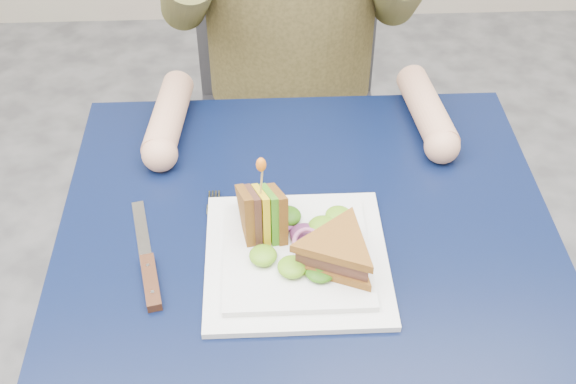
{
  "coord_description": "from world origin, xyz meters",
  "views": [
    {
      "loc": [
        -0.06,
        -0.73,
        1.5
      ],
      "look_at": [
        -0.03,
        0.02,
        0.82
      ],
      "focal_mm": 45.0,
      "sensor_mm": 36.0,
      "label": 1
    }
  ],
  "objects_px": {
    "chair": "(288,90)",
    "sandwich_upright": "(263,214)",
    "table": "(308,280)",
    "fork": "(213,234)",
    "knife": "(149,272)",
    "plate": "(297,257)",
    "sandwich_flat": "(338,252)"
  },
  "relations": [
    {
      "from": "fork",
      "to": "table",
      "type": "bearing_deg",
      "value": -10.71
    },
    {
      "from": "sandwich_upright",
      "to": "fork",
      "type": "bearing_deg",
      "value": 170.16
    },
    {
      "from": "table",
      "to": "sandwich_upright",
      "type": "bearing_deg",
      "value": 168.31
    },
    {
      "from": "sandwich_flat",
      "to": "knife",
      "type": "bearing_deg",
      "value": 178.05
    },
    {
      "from": "fork",
      "to": "sandwich_flat",
      "type": "bearing_deg",
      "value": -25.2
    },
    {
      "from": "plate",
      "to": "fork",
      "type": "xyz_separation_m",
      "value": [
        -0.12,
        0.06,
        -0.01
      ]
    },
    {
      "from": "chair",
      "to": "sandwich_upright",
      "type": "relative_size",
      "value": 7.02
    },
    {
      "from": "fork",
      "to": "knife",
      "type": "xyz_separation_m",
      "value": [
        -0.09,
        -0.07,
        0.0
      ]
    },
    {
      "from": "chair",
      "to": "knife",
      "type": "bearing_deg",
      "value": -107.55
    },
    {
      "from": "sandwich_upright",
      "to": "knife",
      "type": "relative_size",
      "value": 0.6
    },
    {
      "from": "fork",
      "to": "knife",
      "type": "relative_size",
      "value": 0.82
    },
    {
      "from": "chair",
      "to": "plate",
      "type": "xyz_separation_m",
      "value": [
        -0.02,
        -0.71,
        0.2
      ]
    },
    {
      "from": "sandwich_upright",
      "to": "knife",
      "type": "bearing_deg",
      "value": -159.39
    },
    {
      "from": "plate",
      "to": "sandwich_flat",
      "type": "distance_m",
      "value": 0.07
    },
    {
      "from": "knife",
      "to": "chair",
      "type": "bearing_deg",
      "value": 72.45
    },
    {
      "from": "sandwich_flat",
      "to": "fork",
      "type": "bearing_deg",
      "value": 154.8
    },
    {
      "from": "fork",
      "to": "knife",
      "type": "bearing_deg",
      "value": -139.71
    },
    {
      "from": "table",
      "to": "fork",
      "type": "height_order",
      "value": "fork"
    },
    {
      "from": "table",
      "to": "knife",
      "type": "xyz_separation_m",
      "value": [
        -0.23,
        -0.05,
        0.09
      ]
    },
    {
      "from": "table",
      "to": "sandwich_upright",
      "type": "distance_m",
      "value": 0.15
    },
    {
      "from": "table",
      "to": "plate",
      "type": "distance_m",
      "value": 0.1
    },
    {
      "from": "table",
      "to": "chair",
      "type": "distance_m",
      "value": 0.69
    },
    {
      "from": "chair",
      "to": "knife",
      "type": "xyz_separation_m",
      "value": [
        -0.23,
        -0.72,
        0.2
      ]
    },
    {
      "from": "sandwich_upright",
      "to": "plate",
      "type": "bearing_deg",
      "value": -44.08
    },
    {
      "from": "sandwich_flat",
      "to": "knife",
      "type": "xyz_separation_m",
      "value": [
        -0.26,
        0.01,
        -0.04
      ]
    },
    {
      "from": "plate",
      "to": "knife",
      "type": "bearing_deg",
      "value": -175.61
    },
    {
      "from": "plate",
      "to": "knife",
      "type": "relative_size",
      "value": 1.18
    },
    {
      "from": "plate",
      "to": "sandwich_flat",
      "type": "xyz_separation_m",
      "value": [
        0.05,
        -0.03,
        0.04
      ]
    },
    {
      "from": "plate",
      "to": "knife",
      "type": "distance_m",
      "value": 0.21
    },
    {
      "from": "sandwich_upright",
      "to": "fork",
      "type": "xyz_separation_m",
      "value": [
        -0.07,
        0.01,
        -0.05
      ]
    },
    {
      "from": "table",
      "to": "chair",
      "type": "height_order",
      "value": "chair"
    },
    {
      "from": "plate",
      "to": "knife",
      "type": "height_order",
      "value": "plate"
    }
  ]
}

